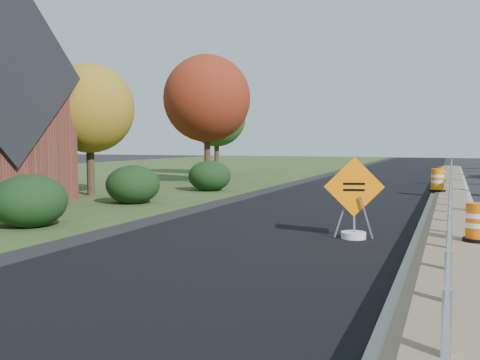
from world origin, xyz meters
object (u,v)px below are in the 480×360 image
at_px(caution_sign, 354,218).
at_px(barrel_median_far, 441,174).
at_px(barrel_median_mid, 438,181).
at_px(barrel_median_near, 477,223).

relative_size(caution_sign, barrel_median_far, 2.60).
relative_size(barrel_median_mid, barrel_median_far, 1.28).
distance_m(barrel_median_near, barrel_median_far, 19.28).
distance_m(caution_sign, barrel_median_far, 18.73).
xyz_separation_m(caution_sign, barrel_median_far, (1.67, 18.66, 0.09)).
bearing_deg(caution_sign, barrel_median_near, -28.74).
height_order(caution_sign, barrel_median_mid, caution_sign).
bearing_deg(barrel_median_mid, barrel_median_near, -84.90).
height_order(barrel_median_mid, barrel_median_far, barrel_median_mid).
distance_m(caution_sign, barrel_median_near, 2.83).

